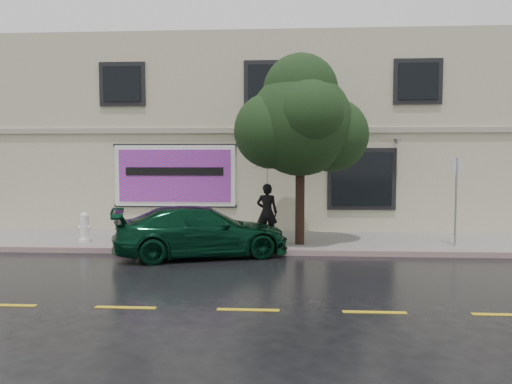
# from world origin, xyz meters

# --- Properties ---
(ground) EXTENTS (90.00, 90.00, 0.00)m
(ground) POSITION_xyz_m (0.00, 0.00, 0.00)
(ground) COLOR black
(ground) RESTS_ON ground
(sidewalk) EXTENTS (20.00, 3.50, 0.15)m
(sidewalk) POSITION_xyz_m (0.00, 3.25, 0.07)
(sidewalk) COLOR gray
(sidewalk) RESTS_ON ground
(curb) EXTENTS (20.00, 0.18, 0.16)m
(curb) POSITION_xyz_m (0.00, 1.50, 0.07)
(curb) COLOR gray
(curb) RESTS_ON ground
(road_marking) EXTENTS (19.00, 0.12, 0.01)m
(road_marking) POSITION_xyz_m (0.00, -3.50, 0.01)
(road_marking) COLOR gold
(road_marking) RESTS_ON ground
(building) EXTENTS (20.00, 8.12, 7.00)m
(building) POSITION_xyz_m (0.00, 9.00, 3.50)
(building) COLOR beige
(building) RESTS_ON ground
(billboard) EXTENTS (4.30, 0.16, 2.20)m
(billboard) POSITION_xyz_m (-3.20, 4.92, 2.05)
(billboard) COLOR white
(billboard) RESTS_ON ground
(car) EXTENTS (5.11, 3.41, 1.37)m
(car) POSITION_xyz_m (-1.63, 1.20, 0.68)
(car) COLOR black
(car) RESTS_ON ground
(pedestrian) EXTENTS (0.69, 0.50, 1.74)m
(pedestrian) POSITION_xyz_m (0.07, 2.92, 1.02)
(pedestrian) COLOR black
(pedestrian) RESTS_ON sidewalk
(umbrella) EXTENTS (1.16, 1.16, 0.70)m
(umbrella) POSITION_xyz_m (0.07, 2.92, 2.24)
(umbrella) COLOR black
(umbrella) RESTS_ON pedestrian
(street_tree) EXTENTS (3.01, 3.01, 5.00)m
(street_tree) POSITION_xyz_m (1.05, 2.41, 3.63)
(street_tree) COLOR #301C15
(street_tree) RESTS_ON sidewalk
(fire_hydrant) EXTENTS (0.37, 0.34, 0.89)m
(fire_hydrant) POSITION_xyz_m (-5.39, 2.43, 0.58)
(fire_hydrant) COLOR white
(fire_hydrant) RESTS_ON sidewalk
(sign_pole) EXTENTS (0.31, 0.06, 2.53)m
(sign_pole) POSITION_xyz_m (5.49, 2.41, 1.67)
(sign_pole) COLOR gray
(sign_pole) RESTS_ON sidewalk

